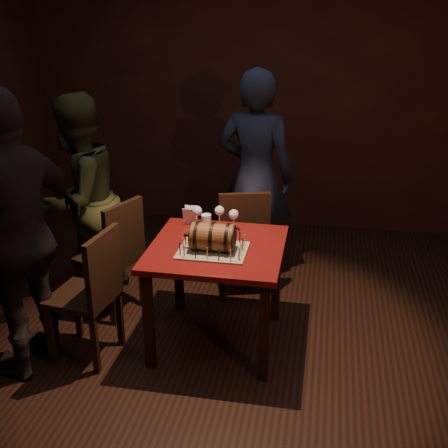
% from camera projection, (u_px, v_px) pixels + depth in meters
% --- Properties ---
extents(room_shell, '(5.04, 5.04, 2.80)m').
position_uv_depth(room_shell, '(226.00, 159.00, 3.41)').
color(room_shell, black).
rests_on(room_shell, ground).
extents(pub_table, '(0.90, 0.90, 0.75)m').
position_uv_depth(pub_table, '(217.00, 261.00, 3.83)').
color(pub_table, '#4D0C0E').
rests_on(pub_table, ground).
extents(cake_board, '(0.45, 0.35, 0.01)m').
position_uv_depth(cake_board, '(213.00, 250.00, 3.71)').
color(cake_board, gray).
rests_on(cake_board, pub_table).
extents(barrel_cake, '(0.34, 0.20, 0.20)m').
position_uv_depth(barrel_cake, '(213.00, 237.00, 3.67)').
color(barrel_cake, brown).
rests_on(barrel_cake, cake_board).
extents(birthday_candles, '(0.40, 0.30, 0.09)m').
position_uv_depth(birthday_candles, '(213.00, 244.00, 3.69)').
color(birthday_candles, '#D8CD81').
rests_on(birthday_candles, cake_board).
extents(wine_glass_left, '(0.07, 0.07, 0.16)m').
position_uv_depth(wine_glass_left, '(197.00, 212.00, 4.06)').
color(wine_glass_left, silver).
rests_on(wine_glass_left, pub_table).
extents(wine_glass_mid, '(0.07, 0.07, 0.16)m').
position_uv_depth(wine_glass_mid, '(219.00, 212.00, 4.07)').
color(wine_glass_mid, silver).
rests_on(wine_glass_mid, pub_table).
extents(wine_glass_right, '(0.07, 0.07, 0.16)m').
position_uv_depth(wine_glass_right, '(234.00, 215.00, 4.00)').
color(wine_glass_right, silver).
rests_on(wine_glass_right, pub_table).
extents(pint_of_ale, '(0.07, 0.07, 0.15)m').
position_uv_depth(pint_of_ale, '(206.00, 225.00, 3.95)').
color(pint_of_ale, silver).
rests_on(pint_of_ale, pub_table).
extents(menu_card, '(0.10, 0.05, 0.13)m').
position_uv_depth(menu_card, '(190.00, 216.00, 4.14)').
color(menu_card, white).
rests_on(menu_card, pub_table).
extents(chair_back, '(0.50, 0.50, 0.93)m').
position_uv_depth(chair_back, '(242.00, 237.00, 4.50)').
color(chair_back, black).
rests_on(chair_back, ground).
extents(chair_left_rear, '(0.52, 0.52, 0.93)m').
position_uv_depth(chair_left_rear, '(116.00, 252.00, 4.25)').
color(chair_left_rear, black).
rests_on(chair_left_rear, ground).
extents(chair_left_front, '(0.45, 0.45, 0.93)m').
position_uv_depth(chair_left_front, '(92.00, 289.00, 3.71)').
color(chair_left_front, black).
rests_on(chair_left_front, ground).
extents(person_back, '(0.71, 0.52, 1.81)m').
position_uv_depth(person_back, '(255.00, 177.00, 4.74)').
color(person_back, '#1A2035').
rests_on(person_back, ground).
extents(person_left_rear, '(0.83, 0.95, 1.66)m').
position_uv_depth(person_left_rear, '(79.00, 200.00, 4.40)').
color(person_left_rear, '#35391C').
rests_on(person_left_rear, ground).
extents(person_left_front, '(0.74, 1.18, 1.87)m').
position_uv_depth(person_left_front, '(17.00, 237.00, 3.47)').
color(person_left_front, black).
rests_on(person_left_front, ground).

